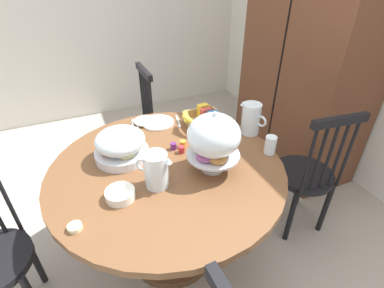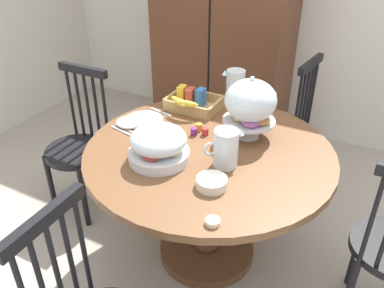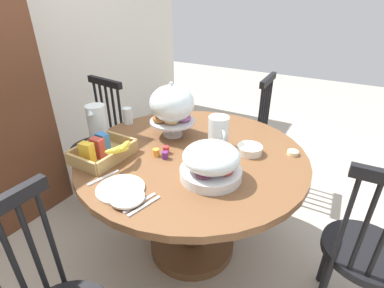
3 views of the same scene
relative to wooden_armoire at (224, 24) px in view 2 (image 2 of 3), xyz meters
name	(u,v)px [view 2 (image 2 of 3)]	position (x,y,z in m)	size (l,w,h in m)	color
ground_plane	(214,261)	(0.64, -1.50, -0.98)	(10.00, 10.00, 0.00)	#A89E8E
wooden_armoire	(224,24)	(0.00, 0.00, 0.00)	(1.18, 0.60, 1.96)	brown
dining_table	(208,180)	(0.57, -1.46, -0.44)	(1.28, 1.28, 0.74)	brown
windsor_chair_by_cabinet	(282,127)	(0.71, -0.52, -0.53)	(0.40, 0.40, 0.97)	black
windsor_chair_facing_door	(79,149)	(-0.37, -1.43, -0.53)	(0.40, 0.40, 0.97)	black
pastry_stand_with_dome	(250,103)	(0.70, -1.24, -0.05)	(0.28, 0.28, 0.34)	silver
fruit_platter_covered	(159,145)	(0.40, -1.66, -0.16)	(0.30, 0.30, 0.18)	silver
orange_juice_pitcher	(226,150)	(0.70, -1.55, -0.16)	(0.16, 0.15, 0.19)	silver
milk_pitcher	(235,87)	(0.46, -0.85, -0.15)	(0.19, 0.12, 0.20)	silver
cereal_basket	(192,102)	(0.27, -1.08, -0.20)	(0.32, 0.30, 0.12)	tan
china_plate_large	(144,120)	(0.10, -1.35, -0.24)	(0.22, 0.22, 0.01)	white
china_plate_small	(130,122)	(0.06, -1.43, -0.23)	(0.15, 0.15, 0.01)	white
cereal_bowl	(212,183)	(0.72, -1.74, -0.22)	(0.14, 0.14, 0.04)	white
drinking_glass	(271,101)	(0.70, -0.87, -0.19)	(0.06, 0.06, 0.11)	silver
butter_dish	(213,222)	(0.83, -1.96, -0.23)	(0.06, 0.06, 0.02)	beige
jam_jar_strawberry	(205,132)	(0.49, -1.34, -0.22)	(0.04, 0.04, 0.04)	#B7282D
jam_jar_apricot	(199,127)	(0.44, -1.31, -0.22)	(0.04, 0.04, 0.04)	orange
jam_jar_grape	(194,132)	(0.44, -1.37, -0.22)	(0.04, 0.04, 0.04)	#5B2366
table_knife	(126,129)	(0.07, -1.49, -0.24)	(0.17, 0.01, 0.01)	silver
dinner_fork	(122,131)	(0.07, -1.52, -0.24)	(0.17, 0.01, 0.01)	silver
soup_spoon	(161,112)	(0.13, -1.22, -0.24)	(0.17, 0.01, 0.01)	silver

